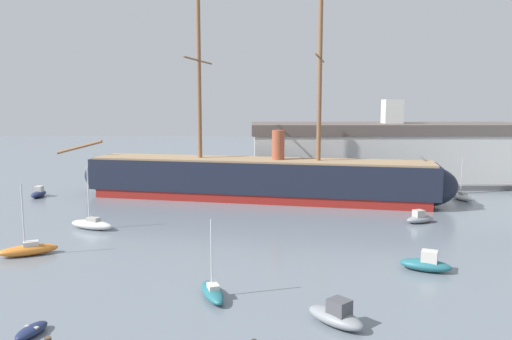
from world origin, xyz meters
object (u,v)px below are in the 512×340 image
(dinghy_foreground_left, at_px, (32,330))
(sailboat_near_centre, at_px, (213,292))
(sailboat_alongside_bow, at_px, (92,224))
(motorboat_distant_centre, at_px, (256,186))
(tall_ship, at_px, (258,179))
(motorboat_mid_right, at_px, (426,264))
(motorboat_foreground_right, at_px, (336,316))
(motorboat_alongside_stern, at_px, (420,218))
(sailboat_mid_left, at_px, (28,249))
(sailboat_far_right, at_px, (462,197))
(dockside_warehouse_right, at_px, (387,153))
(motorboat_far_left, at_px, (39,193))

(dinghy_foreground_left, distance_m, sailboat_near_centre, 11.83)
(sailboat_alongside_bow, distance_m, motorboat_distant_centre, 31.95)
(tall_ship, bearing_deg, sailboat_near_centre, -95.64)
(motorboat_mid_right, relative_size, sailboat_alongside_bow, 0.64)
(motorboat_foreground_right, bearing_deg, motorboat_alongside_stern, 61.92)
(motorboat_distant_centre, bearing_deg, dinghy_foreground_left, -105.11)
(sailboat_mid_left, bearing_deg, motorboat_foreground_right, -29.65)
(dinghy_foreground_left, bearing_deg, motorboat_foreground_right, 3.83)
(sailboat_far_right, height_order, dockside_warehouse_right, dockside_warehouse_right)
(motorboat_far_left, height_order, motorboat_distant_centre, motorboat_far_left)
(sailboat_near_centre, relative_size, motorboat_alongside_stern, 1.43)
(sailboat_near_centre, relative_size, dockside_warehouse_right, 0.11)
(dinghy_foreground_left, relative_size, motorboat_distant_centre, 0.69)
(sailboat_alongside_bow, bearing_deg, motorboat_foreground_right, -46.42)
(motorboat_foreground_right, height_order, dockside_warehouse_right, dockside_warehouse_right)
(tall_ship, bearing_deg, motorboat_alongside_stern, -37.63)
(tall_ship, relative_size, sailboat_far_right, 9.59)
(sailboat_mid_left, relative_size, dockside_warehouse_right, 0.13)
(motorboat_far_left, bearing_deg, sailboat_near_centre, -53.38)
(tall_ship, relative_size, dockside_warehouse_right, 1.14)
(motorboat_foreground_right, xyz_separation_m, sailboat_near_centre, (-8.08, 4.43, -0.13))
(dockside_warehouse_right, bearing_deg, motorboat_distant_centre, -162.01)
(motorboat_far_left, distance_m, sailboat_far_right, 62.23)
(sailboat_alongside_bow, height_order, sailboat_far_right, sailboat_alongside_bow)
(tall_ship, distance_m, motorboat_far_left, 32.87)
(sailboat_mid_left, relative_size, motorboat_mid_right, 1.48)
(tall_ship, relative_size, sailboat_mid_left, 8.87)
(sailboat_near_centre, height_order, dockside_warehouse_right, dockside_warehouse_right)
(motorboat_foreground_right, relative_size, sailboat_alongside_bow, 0.61)
(sailboat_alongside_bow, bearing_deg, tall_ship, 42.65)
(motorboat_mid_right, height_order, motorboat_distant_centre, motorboat_mid_right)
(motorboat_far_left, bearing_deg, dockside_warehouse_right, 14.37)
(sailboat_far_right, bearing_deg, dockside_warehouse_right, 109.95)
(dinghy_foreground_left, height_order, sailboat_near_centre, sailboat_near_centre)
(tall_ship, height_order, sailboat_near_centre, tall_ship)
(motorboat_far_left, bearing_deg, sailboat_far_right, -2.69)
(dinghy_foreground_left, distance_m, sailboat_far_right, 60.35)
(tall_ship, distance_m, sailboat_alongside_bow, 25.40)
(sailboat_mid_left, distance_m, motorboat_mid_right, 35.23)
(motorboat_far_left, bearing_deg, motorboat_distant_centre, 11.70)
(sailboat_alongside_bow, bearing_deg, dockside_warehouse_right, 38.84)
(motorboat_mid_right, bearing_deg, sailboat_far_right, 62.56)
(sailboat_mid_left, distance_m, sailboat_far_right, 57.02)
(motorboat_distant_centre, xyz_separation_m, dockside_warehouse_right, (23.32, 7.57, 4.64))
(tall_ship, bearing_deg, sailboat_alongside_bow, -137.35)
(motorboat_alongside_stern, bearing_deg, sailboat_near_centre, -134.97)
(motorboat_alongside_stern, height_order, motorboat_far_left, motorboat_far_left)
(dockside_warehouse_right, bearing_deg, motorboat_far_left, -165.63)
(dockside_warehouse_right, bearing_deg, sailboat_near_centre, -116.68)
(motorboat_foreground_right, bearing_deg, sailboat_near_centre, 151.25)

